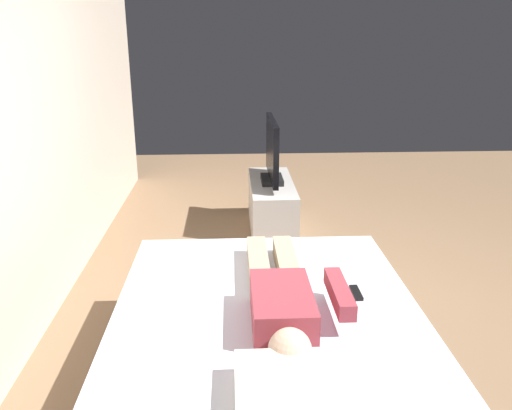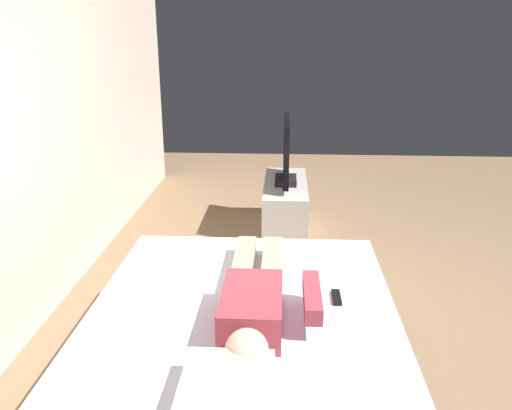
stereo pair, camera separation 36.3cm
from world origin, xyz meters
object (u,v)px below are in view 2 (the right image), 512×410
at_px(pillow, 226,402).
at_px(remote, 336,297).
at_px(tv_stand, 285,208).
at_px(tv, 286,153).
at_px(bed, 242,362).
at_px(person, 257,297).

xyz_separation_m(pillow, remote, (0.88, -0.47, -0.05)).
bearing_deg(tv_stand, tv, 0.00).
height_order(pillow, tv, tv).
bearing_deg(remote, bed, 110.76).
distance_m(bed, remote, 0.58).
bearing_deg(bed, pillow, -180.00).
distance_m(remote, tv, 2.30).
relative_size(pillow, remote, 3.20).
bearing_deg(pillow, person, -5.49).
distance_m(bed, person, 0.37).
xyz_separation_m(bed, remote, (0.18, -0.47, 0.29)).
bearing_deg(remote, pillow, 151.65).
xyz_separation_m(person, remote, (0.15, -0.40, -0.07)).
distance_m(pillow, person, 0.73).
bearing_deg(tv, pillow, 176.19).
bearing_deg(tv, tv_stand, 0.00).
height_order(bed, remote, remote).
xyz_separation_m(pillow, tv_stand, (3.15, -0.21, -0.35)).
bearing_deg(pillow, tv_stand, -3.81).
distance_m(remote, tv_stand, 2.31).
height_order(tv_stand, tv, tv).
relative_size(person, remote, 8.40).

